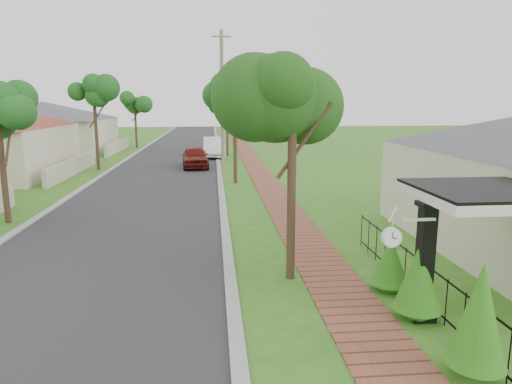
{
  "coord_description": "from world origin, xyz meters",
  "views": [
    {
      "loc": [
        0.28,
        -9.52,
        4.45
      ],
      "look_at": [
        1.69,
        5.51,
        1.5
      ],
      "focal_mm": 32.0,
      "sensor_mm": 36.0,
      "label": 1
    }
  ],
  "objects_px": {
    "near_tree": "(293,97)",
    "station_clock": "(394,236)",
    "utility_pole": "(222,102)",
    "porch_post": "(424,268)",
    "parked_car_red": "(195,157)",
    "parked_car_white": "(214,147)"
  },
  "relations": [
    {
      "from": "near_tree",
      "to": "utility_pole",
      "type": "xyz_separation_m",
      "value": [
        -1.3,
        18.5,
        -0.09
      ]
    },
    {
      "from": "porch_post",
      "to": "station_clock",
      "type": "relative_size",
      "value": 2.4
    },
    {
      "from": "station_clock",
      "to": "parked_car_white",
      "type": "bearing_deg",
      "value": 96.36
    },
    {
      "from": "utility_pole",
      "to": "near_tree",
      "type": "bearing_deg",
      "value": -85.98
    },
    {
      "from": "porch_post",
      "to": "utility_pole",
      "type": "xyz_separation_m",
      "value": [
        -3.65,
        21.0,
        3.38
      ]
    },
    {
      "from": "porch_post",
      "to": "parked_car_red",
      "type": "xyz_separation_m",
      "value": [
        -5.55,
        23.53,
        -0.38
      ]
    },
    {
      "from": "porch_post",
      "to": "station_clock",
      "type": "xyz_separation_m",
      "value": [
        -0.86,
        -0.4,
        0.83
      ]
    },
    {
      "from": "parked_car_white",
      "to": "near_tree",
      "type": "height_order",
      "value": "near_tree"
    },
    {
      "from": "near_tree",
      "to": "station_clock",
      "type": "height_order",
      "value": "near_tree"
    },
    {
      "from": "utility_pole",
      "to": "station_clock",
      "type": "height_order",
      "value": "utility_pole"
    },
    {
      "from": "porch_post",
      "to": "parked_car_red",
      "type": "bearing_deg",
      "value": 103.27
    },
    {
      "from": "parked_car_white",
      "to": "utility_pole",
      "type": "distance_m",
      "value": 9.46
    },
    {
      "from": "parked_car_red",
      "to": "utility_pole",
      "type": "bearing_deg",
      "value": -57.42
    },
    {
      "from": "porch_post",
      "to": "parked_car_red",
      "type": "distance_m",
      "value": 24.18
    },
    {
      "from": "utility_pole",
      "to": "station_clock",
      "type": "bearing_deg",
      "value": -82.56
    },
    {
      "from": "porch_post",
      "to": "parked_car_white",
      "type": "bearing_deg",
      "value": 98.07
    },
    {
      "from": "porch_post",
      "to": "near_tree",
      "type": "distance_m",
      "value": 4.88
    },
    {
      "from": "station_clock",
      "to": "utility_pole",
      "type": "bearing_deg",
      "value": 97.44
    },
    {
      "from": "parked_car_white",
      "to": "station_clock",
      "type": "xyz_separation_m",
      "value": [
        3.36,
        -30.09,
        1.13
      ]
    },
    {
      "from": "porch_post",
      "to": "station_clock",
      "type": "height_order",
      "value": "porch_post"
    },
    {
      "from": "near_tree",
      "to": "station_clock",
      "type": "xyz_separation_m",
      "value": [
        1.49,
        -2.9,
        -2.64
      ]
    },
    {
      "from": "parked_car_white",
      "to": "station_clock",
      "type": "relative_size",
      "value": 4.74
    }
  ]
}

